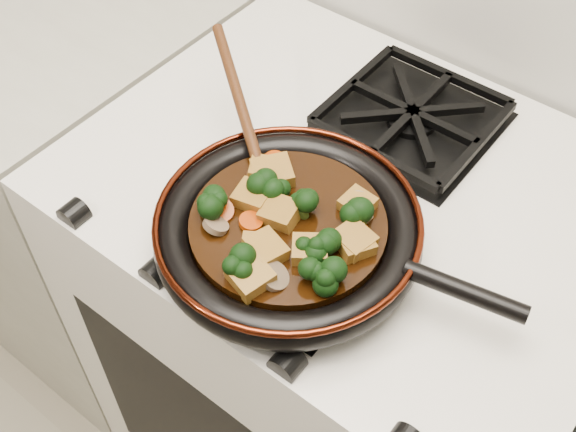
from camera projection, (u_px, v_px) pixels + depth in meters
The scene contains 34 objects.
stove at pixel (338, 347), 1.32m from camera, with size 0.76×0.60×0.90m, color white.
burner_grate_front at pixel (293, 237), 0.90m from camera, with size 0.23×0.23×0.03m, color black, non-canonical shape.
burner_grate_back at pixel (412, 117), 1.04m from camera, with size 0.23×0.23×0.03m, color black, non-canonical shape.
skillet at pixel (290, 231), 0.86m from camera, with size 0.45×0.32×0.05m.
braising_sauce at pixel (288, 227), 0.86m from camera, with size 0.24×0.24×0.02m, color black.
tofu_cube_0 at pixel (257, 249), 0.82m from camera, with size 0.04×0.04×0.02m, color olive.
tofu_cube_1 at pixel (250, 277), 0.79m from camera, with size 0.04×0.04×0.02m, color olive.
tofu_cube_2 at pixel (357, 205), 0.86m from camera, with size 0.04×0.04×0.02m, color olive.
tofu_cube_3 at pixel (272, 174), 0.89m from camera, with size 0.04×0.05×0.02m, color olive.
tofu_cube_4 at pixel (280, 214), 0.85m from camera, with size 0.04×0.04×0.02m, color olive.
tofu_cube_5 at pixel (253, 197), 0.87m from camera, with size 0.04×0.04×0.02m, color olive.
tofu_cube_6 at pixel (265, 250), 0.82m from camera, with size 0.04×0.04×0.02m, color olive.
tofu_cube_7 at pixel (354, 241), 0.83m from camera, with size 0.04×0.04×0.02m, color olive.
tofu_cube_8 at pixel (310, 251), 0.82m from camera, with size 0.04×0.04×0.02m, color olive.
tofu_cube_9 at pixel (355, 244), 0.82m from camera, with size 0.04×0.04×0.02m, color olive.
tofu_cube_10 at pixel (264, 171), 0.90m from camera, with size 0.04×0.04×0.02m, color olive.
broccoli_floret_0 at pixel (304, 209), 0.85m from camera, with size 0.06×0.06×0.06m, color black, non-canonical shape.
broccoli_floret_1 at pixel (362, 221), 0.84m from camera, with size 0.06×0.06×0.05m, color black, non-canonical shape.
broccoli_floret_2 at pixel (273, 191), 0.87m from camera, with size 0.06×0.06×0.05m, color black, non-canonical shape.
broccoli_floret_3 at pixel (325, 272), 0.79m from camera, with size 0.06×0.06×0.05m, color black, non-canonical shape.
broccoli_floret_4 at pixel (239, 265), 0.80m from camera, with size 0.06×0.06×0.05m, color black, non-canonical shape.
broccoli_floret_5 at pixel (205, 205), 0.85m from camera, with size 0.06×0.06×0.06m, color black, non-canonical shape.
broccoli_floret_6 at pixel (315, 247), 0.82m from camera, with size 0.06×0.06×0.05m, color black, non-canonical shape.
carrot_coin_0 at pixel (275, 169), 0.90m from camera, with size 0.03×0.03×0.01m, color #A83304.
carrot_coin_1 at pixel (251, 222), 0.85m from camera, with size 0.03×0.03×0.01m, color #A83304.
carrot_coin_2 at pixel (222, 211), 0.86m from camera, with size 0.03×0.03×0.01m, color #A83304.
carrot_coin_3 at pixel (356, 227), 0.84m from camera, with size 0.03×0.03×0.01m, color #A83304.
carrot_coin_4 at pixel (350, 238), 0.83m from camera, with size 0.03×0.03×0.01m, color #A83304.
carrot_coin_5 at pixel (274, 160), 0.91m from camera, with size 0.03×0.03×0.01m, color #A83304.
mushroom_slice_0 at pixel (274, 276), 0.79m from camera, with size 0.04×0.04×0.01m, color brown.
mushroom_slice_1 at pixel (216, 225), 0.84m from camera, with size 0.03×0.03×0.01m, color brown.
mushroom_slice_2 at pixel (357, 206), 0.86m from camera, with size 0.04×0.04×0.01m, color brown.
mushroom_slice_3 at pixel (359, 211), 0.86m from camera, with size 0.04×0.04×0.01m, color brown.
wooden_spoon at pixel (249, 131), 0.92m from camera, with size 0.14×0.11×0.25m.
Camera 1 is at (0.34, 1.10, 1.62)m, focal length 45.00 mm.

